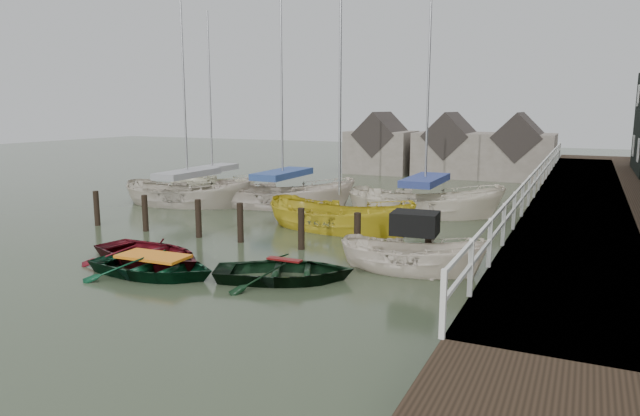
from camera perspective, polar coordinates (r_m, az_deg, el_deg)
The scene contains 13 objects.
ground at distance 17.24m, azimuth -10.03°, elevation -5.87°, with size 120.00×120.00×0.00m, color #2D3924.
pier at distance 23.83m, azimuth 24.41°, elevation -0.47°, with size 3.04×32.00×2.70m.
mooring_pilings at distance 20.14m, azimuth -7.76°, elevation -2.04°, with size 13.72×0.22×1.80m.
far_sheds at distance 40.57m, azimuth 12.65°, elevation 5.78°, with size 14.00×4.08×4.39m.
rowboat_red at distance 18.19m, azimuth -16.64°, elevation -5.30°, with size 2.93×4.10×0.85m, color #530B14.
rowboat_green at distance 16.87m, azimuth -16.25°, elevation -6.47°, with size 2.77×3.88×0.80m, color #08321C.
rowboat_dkgreen at distance 15.77m, azimuth -3.54°, elevation -7.23°, with size 2.72×3.81×0.79m, color black.
motorboat at distance 16.72m, azimuth 9.18°, elevation -5.99°, with size 4.39×1.96×2.55m.
sailboat_a at distance 28.44m, azimuth -13.00°, elevation 0.41°, with size 6.98×3.48×10.79m.
sailboat_b at distance 27.24m, azimuth -3.72°, elevation 0.24°, with size 7.32×4.14×12.38m.
sailboat_c at distance 22.16m, azimuth 1.94°, elevation -2.14°, with size 6.69×3.29×10.25m.
sailboat_d at distance 25.49m, azimuth 10.39°, elevation -0.57°, with size 7.11×3.73×12.56m.
sailboat_e at distance 31.71m, azimuth -10.63°, elevation 1.47°, with size 6.32×3.04×10.79m.
Camera 1 is at (9.65, -13.50, 4.66)m, focal length 32.00 mm.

